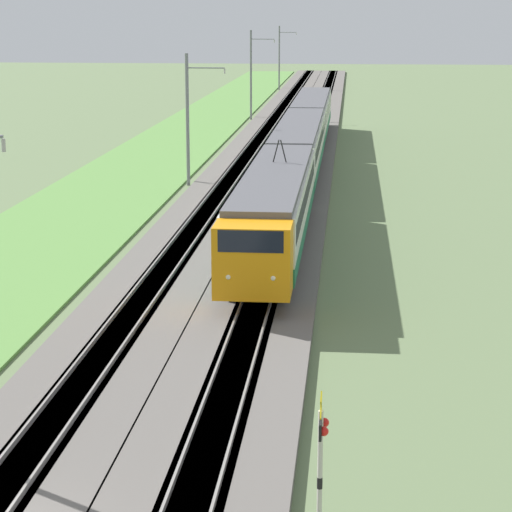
# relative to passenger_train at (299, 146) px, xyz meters

# --- Properties ---
(ballast_main) EXTENTS (240.00, 4.40, 0.30)m
(ballast_main) POSITION_rel_passenger_train_xyz_m (2.59, 4.35, -2.15)
(ballast_main) COLOR #605B56
(ballast_main) RESTS_ON ground
(ballast_adjacent) EXTENTS (240.00, 4.40, 0.30)m
(ballast_adjacent) POSITION_rel_passenger_train_xyz_m (2.59, 0.00, -2.15)
(ballast_adjacent) COLOR #605B56
(ballast_adjacent) RESTS_ON ground
(track_main) EXTENTS (240.00, 1.57, 0.45)m
(track_main) POSITION_rel_passenger_train_xyz_m (2.59, 4.35, -2.14)
(track_main) COLOR #4C4238
(track_main) RESTS_ON ground
(track_adjacent) EXTENTS (240.00, 1.57, 0.45)m
(track_adjacent) POSITION_rel_passenger_train_xyz_m (2.59, 0.00, -2.14)
(track_adjacent) COLOR #4C4238
(track_adjacent) RESTS_ON ground
(grass_verge) EXTENTS (240.00, 8.34, 0.12)m
(grass_verge) POSITION_rel_passenger_train_xyz_m (2.59, 11.49, -2.24)
(grass_verge) COLOR #5B8E42
(grass_verge) RESTS_ON ground
(passenger_train) EXTENTS (63.18, 2.88, 4.94)m
(passenger_train) POSITION_rel_passenger_train_xyz_m (0.00, 0.00, 0.00)
(passenger_train) COLOR orange
(passenger_train) RESTS_ON ground
(crossing_signal_far) EXTENTS (0.70, 0.23, 3.29)m
(crossing_signal_far) POSITION_rel_passenger_train_xyz_m (-46.01, -2.88, -0.30)
(crossing_signal_far) COLOR beige
(crossing_signal_far) RESTS_ON ground
(catenary_mast_mid) EXTENTS (0.22, 2.56, 8.36)m
(catenary_mast_mid) POSITION_rel_passenger_train_xyz_m (-2.35, 6.90, 2.02)
(catenary_mast_mid) COLOR slate
(catenary_mast_mid) RESTS_ON ground
(catenary_mast_far) EXTENTS (0.22, 2.56, 9.07)m
(catenary_mast_far) POSITION_rel_passenger_train_xyz_m (38.30, 6.91, 2.38)
(catenary_mast_far) COLOR slate
(catenary_mast_far) RESTS_ON ground
(catenary_mast_distant) EXTENTS (0.22, 2.56, 8.95)m
(catenary_mast_distant) POSITION_rel_passenger_train_xyz_m (78.95, 6.91, 2.32)
(catenary_mast_distant) COLOR slate
(catenary_mast_distant) RESTS_ON ground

